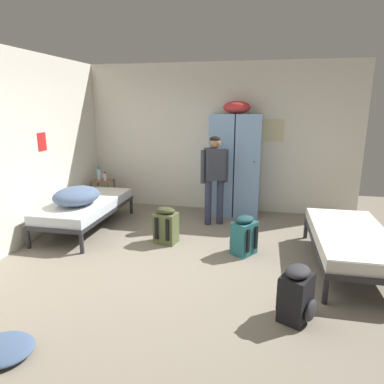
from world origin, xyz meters
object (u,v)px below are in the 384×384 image
at_px(shelf_unit, 103,191).
at_px(person_traveler, 215,172).
at_px(bedding_heap, 77,196).
at_px(backpack_black, 297,295).
at_px(lotion_bottle, 105,177).
at_px(clothes_pile_denim, 2,349).
at_px(backpack_teal, 244,236).
at_px(water_bottle, 99,174).
at_px(locker_bank, 235,163).
at_px(bed_left_rear, 86,207).
at_px(bed_right, 351,239).
at_px(backpack_olive, 166,226).

height_order(shelf_unit, person_traveler, person_traveler).
relative_size(bedding_heap, backpack_black, 1.46).
xyz_separation_m(shelf_unit, lotion_bottle, (0.07, -0.04, 0.30)).
bearing_deg(clothes_pile_denim, backpack_teal, 52.94).
bearing_deg(clothes_pile_denim, person_traveler, 70.52).
bearing_deg(water_bottle, locker_bank, 2.58).
relative_size(bed_left_rear, bed_right, 1.00).
distance_m(bed_right, backpack_teal, 1.34).
bearing_deg(person_traveler, backpack_teal, -62.70).
relative_size(person_traveler, backpack_black, 2.74).
bearing_deg(bed_left_rear, lotion_bottle, 99.21).
relative_size(shelf_unit, backpack_black, 1.04).
distance_m(lotion_bottle, backpack_olive, 2.19).
height_order(locker_bank, water_bottle, locker_bank).
distance_m(locker_bank, backpack_black, 3.35).
bearing_deg(bed_right, backpack_teal, 173.58).
height_order(person_traveler, backpack_black, person_traveler).
bearing_deg(shelf_unit, lotion_bottle, -29.74).
xyz_separation_m(locker_bank, backpack_teal, (0.29, -1.75, -0.71)).
height_order(bed_left_rear, bedding_heap, bedding_heap).
bearing_deg(shelf_unit, locker_bank, 3.11).
distance_m(bed_left_rear, clothes_pile_denim, 3.00).
height_order(locker_bank, backpack_black, locker_bank).
bearing_deg(bed_left_rear, clothes_pile_denim, -74.65).
bearing_deg(backpack_black, backpack_olive, 137.90).
bearing_deg(bedding_heap, backpack_black, -26.95).
relative_size(lotion_bottle, backpack_olive, 0.31).
distance_m(shelf_unit, backpack_black, 4.58).
height_order(shelf_unit, backpack_olive, shelf_unit).
xyz_separation_m(locker_bank, backpack_black, (0.88, -3.16, -0.71)).
height_order(backpack_black, clothes_pile_denim, backpack_black).
xyz_separation_m(shelf_unit, bed_right, (4.19, -1.76, 0.04)).
bearing_deg(lotion_bottle, clothes_pile_denim, -76.33).
bearing_deg(backpack_teal, water_bottle, 150.99).
xyz_separation_m(locker_bank, bed_left_rear, (-2.32, -1.29, -0.59)).
xyz_separation_m(bed_right, water_bottle, (-4.27, 1.78, 0.30)).
bearing_deg(backpack_teal, backpack_olive, 171.74).
relative_size(shelf_unit, clothes_pile_denim, 1.10).
bearing_deg(backpack_olive, backpack_teal, -8.26).
xyz_separation_m(shelf_unit, clothes_pile_denim, (1.04, -4.02, -0.30)).
distance_m(bed_left_rear, person_traveler, 2.20).
relative_size(bed_right, bedding_heap, 2.36).
distance_m(bedding_heap, lotion_bottle, 1.36).
xyz_separation_m(backpack_teal, clothes_pile_denim, (-1.82, -2.41, -0.21)).
xyz_separation_m(shelf_unit, backpack_olive, (1.71, -1.44, -0.09)).
relative_size(backpack_black, backpack_olive, 1.00).
bearing_deg(bedding_heap, clothes_pile_denim, -73.22).
bearing_deg(shelf_unit, backpack_olive, -40.20).
distance_m(locker_bank, person_traveler, 0.70).
xyz_separation_m(shelf_unit, backpack_black, (3.45, -3.02, -0.09)).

